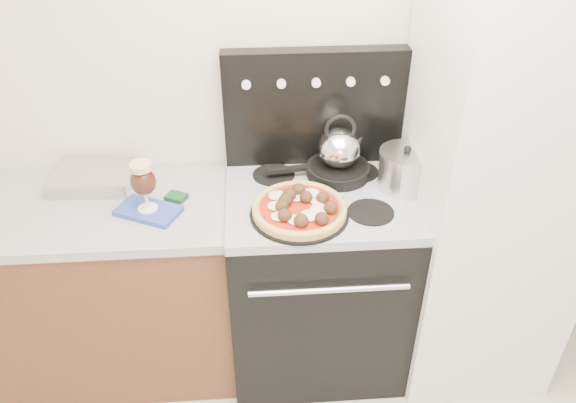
{
  "coord_description": "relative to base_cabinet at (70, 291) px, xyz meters",
  "views": [
    {
      "loc": [
        -0.19,
        -0.7,
        2.18
      ],
      "look_at": [
        -0.06,
        1.05,
        0.97
      ],
      "focal_mm": 35.0,
      "sensor_mm": 36.0,
      "label": 1
    }
  ],
  "objects": [
    {
      "name": "countertop",
      "position": [
        0.0,
        0.0,
        0.45
      ],
      "size": [
        1.48,
        0.63,
        0.04
      ],
      "primitive_type": "cube",
      "color": "#A7A7AA",
      "rests_on": "base_cabinet"
    },
    {
      "name": "pizza_pan",
      "position": [
        1.01,
        -0.17,
        0.5
      ],
      "size": [
        0.42,
        0.42,
        0.01
      ],
      "primitive_type": "cylinder",
      "rotation": [
        0.0,
        0.0,
        0.1
      ],
      "color": "black",
      "rests_on": "cooktop"
    },
    {
      "name": "room_shell",
      "position": [
        1.02,
        -0.91,
        0.82
      ],
      "size": [
        3.52,
        3.01,
        2.52
      ],
      "color": "beige",
      "rests_on": "ground"
    },
    {
      "name": "foil_sheet",
      "position": [
        0.17,
        0.14,
        0.5
      ],
      "size": [
        0.33,
        0.25,
        0.06
      ],
      "primitive_type": "cube",
      "rotation": [
        0.0,
        0.0,
        -0.04
      ],
      "color": "silver",
      "rests_on": "countertop"
    },
    {
      "name": "tea_kettle",
      "position": [
        1.2,
        0.11,
        0.64
      ],
      "size": [
        0.22,
        0.22,
        0.2
      ],
      "primitive_type": null,
      "rotation": [
        0.0,
        0.0,
        0.26
      ],
      "color": "white",
      "rests_on": "skillet"
    },
    {
      "name": "cooktop",
      "position": [
        1.1,
        -0.02,
        0.47
      ],
      "size": [
        0.76,
        0.65,
        0.04
      ],
      "primitive_type": "cube",
      "color": "#ADADB2",
      "rests_on": "stove_body"
    },
    {
      "name": "backguard",
      "position": [
        1.1,
        0.25,
        0.74
      ],
      "size": [
        0.76,
        0.08,
        0.5
      ],
      "primitive_type": "cube",
      "color": "black",
      "rests_on": "cooktop"
    },
    {
      "name": "base_cabinet",
      "position": [
        0.0,
        0.0,
        0.0
      ],
      "size": [
        1.45,
        0.6,
        0.86
      ],
      "primitive_type": "cube",
      "color": "brown",
      "rests_on": "ground"
    },
    {
      "name": "stove_body",
      "position": [
        1.1,
        -0.02,
        0.01
      ],
      "size": [
        0.76,
        0.65,
        0.88
      ],
      "primitive_type": "cube",
      "color": "black",
      "rests_on": "ground"
    },
    {
      "name": "beer_glass",
      "position": [
        0.42,
        -0.09,
        0.59
      ],
      "size": [
        0.11,
        0.11,
        0.21
      ],
      "primitive_type": null,
      "rotation": [
        0.0,
        0.0,
        0.2
      ],
      "color": "#37180E",
      "rests_on": "oven_mitt"
    },
    {
      "name": "oven_mitt",
      "position": [
        0.42,
        -0.09,
        0.48
      ],
      "size": [
        0.28,
        0.23,
        0.02
      ],
      "primitive_type": "cube",
      "rotation": [
        0.0,
        0.0,
        -0.45
      ],
      "color": "#2F46A8",
      "rests_on": "countertop"
    },
    {
      "name": "skillet",
      "position": [
        1.2,
        0.11,
        0.51
      ],
      "size": [
        0.3,
        0.3,
        0.05
      ],
      "primitive_type": "cylinder",
      "rotation": [
        0.0,
        0.0,
        0.12
      ],
      "color": "black",
      "rests_on": "cooktop"
    },
    {
      "name": "pizza",
      "position": [
        1.01,
        -0.17,
        0.53
      ],
      "size": [
        0.44,
        0.44,
        0.05
      ],
      "primitive_type": null,
      "rotation": [
        0.0,
        0.0,
        0.25
      ],
      "color": "tan",
      "rests_on": "pizza_pan"
    },
    {
      "name": "fridge",
      "position": [
        1.8,
        -0.05,
        0.52
      ],
      "size": [
        0.64,
        0.68,
        1.9
      ],
      "primitive_type": "cube",
      "color": "silver",
      "rests_on": "ground"
    },
    {
      "name": "stock_pot",
      "position": [
        1.45,
        -0.0,
        0.57
      ],
      "size": [
        0.26,
        0.26,
        0.15
      ],
      "primitive_type": "cylinder",
      "rotation": [
        0.0,
        0.0,
        -0.26
      ],
      "color": "silver",
      "rests_on": "cooktop"
    }
  ]
}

